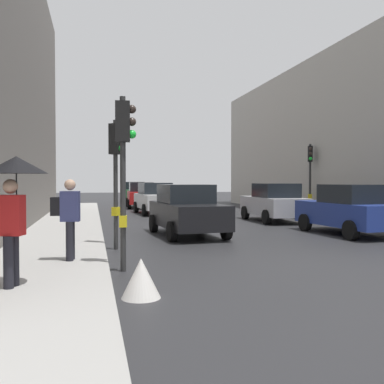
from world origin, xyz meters
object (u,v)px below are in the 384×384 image
traffic_light_mid_street (310,166)px  traffic_light_near_left (124,151)px  traffic_light_near_right (116,160)px  pedestrian_with_grey_backpack (68,214)px  car_green_estate (135,192)px  pedestrian_with_umbrella (15,184)px  car_blue_van (349,210)px  warning_sign_triangle (141,278)px  car_white_compact (156,198)px  car_silver_hatchback (274,202)px  car_red_sedan (141,195)px  car_dark_suv (187,210)px

traffic_light_mid_street → traffic_light_near_left: traffic_light_mid_street is taller
traffic_light_near_right → pedestrian_with_grey_backpack: traffic_light_near_right is taller
car_green_estate → pedestrian_with_umbrella: size_ratio=2.00×
traffic_light_mid_street → car_blue_van: size_ratio=0.88×
car_green_estate → warning_sign_triangle: size_ratio=6.57×
car_white_compact → car_silver_hatchback: (4.70, -5.79, 0.00)m
car_blue_van → pedestrian_with_umbrella: pedestrian_with_umbrella is taller
traffic_light_near_left → car_white_compact: bearing=79.7°
car_silver_hatchback → warning_sign_triangle: (-7.43, -11.96, -0.55)m
traffic_light_near_left → pedestrian_with_umbrella: traffic_light_near_left is taller
car_green_estate → car_white_compact: bearing=-90.3°
car_white_compact → car_blue_van: same height
car_silver_hatchback → warning_sign_triangle: 14.09m
traffic_light_near_right → car_white_compact: 12.98m
car_green_estate → car_red_sedan: same height
traffic_light_near_left → car_green_estate: traffic_light_near_left is taller
traffic_light_mid_street → car_white_compact: (-7.75, 3.43, -1.76)m
warning_sign_triangle → traffic_light_near_right: bearing=91.3°
car_green_estate → car_red_sedan: size_ratio=1.00×
traffic_light_mid_street → warning_sign_triangle: (-10.47, -14.32, -2.31)m
car_dark_suv → car_silver_hatchback: (5.01, 4.18, 0.00)m
car_white_compact → car_blue_van: bearing=-64.2°
traffic_light_mid_street → car_green_estate: 18.43m
traffic_light_near_right → pedestrian_with_grey_backpack: 2.90m
traffic_light_near_right → pedestrian_with_grey_backpack: (-1.17, -2.32, -1.29)m
traffic_light_near_right → warning_sign_triangle: size_ratio=5.48×
pedestrian_with_grey_backpack → traffic_light_near_right: bearing=63.3°
car_white_compact → traffic_light_near_left: bearing=-100.3°
car_silver_hatchback → traffic_light_near_left: bearing=-127.7°
car_white_compact → car_blue_van: 12.20m
car_silver_hatchback → pedestrian_with_umbrella: (-9.42, -11.44, 0.96)m
car_red_sedan → warning_sign_triangle: size_ratio=6.57×
car_white_compact → car_green_estate: bearing=89.7°
traffic_light_near_right → pedestrian_with_umbrella: bearing=-111.9°
pedestrian_with_umbrella → pedestrian_with_grey_backpack: (0.71, 2.35, -0.68)m
traffic_light_near_right → pedestrian_with_umbrella: traffic_light_near_right is taller
traffic_light_near_right → car_dark_suv: size_ratio=0.82×
traffic_light_mid_street → pedestrian_with_grey_backpack: 16.48m
car_green_estate → car_dark_suv: size_ratio=0.99×
warning_sign_triangle → car_blue_van: bearing=40.1°
traffic_light_near_left → car_green_estate: (2.90, 28.78, -1.64)m
warning_sign_triangle → car_red_sedan: bearing=83.8°
traffic_light_near_left → pedestrian_with_grey_backpack: bearing=149.9°
car_red_sedan → warning_sign_triangle: bearing=-96.2°
car_white_compact → pedestrian_with_umbrella: pedestrian_with_umbrella is taller
car_dark_suv → car_red_sedan: size_ratio=1.01×
pedestrian_with_grey_backpack → car_white_compact: bearing=74.9°
car_white_compact → warning_sign_triangle: size_ratio=6.65×
traffic_light_near_left → car_red_sedan: (2.65, 21.30, -1.64)m
traffic_light_near_left → car_silver_hatchback: size_ratio=0.87×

